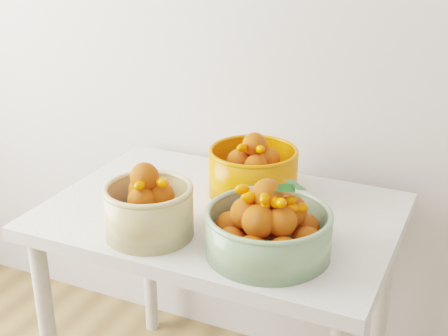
{
  "coord_description": "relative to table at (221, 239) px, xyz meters",
  "views": [
    {
      "loc": [
        0.4,
        0.13,
        1.56
      ],
      "look_at": [
        -0.24,
        1.52,
        0.92
      ],
      "focal_mm": 50.0,
      "sensor_mm": 36.0,
      "label": 1
    }
  ],
  "objects": [
    {
      "name": "bowl_green",
      "position": [
        0.21,
        -0.17,
        0.17
      ],
      "size": [
        0.33,
        0.33,
        0.2
      ],
      "rotation": [
        0.0,
        0.0,
        0.04
      ],
      "color": "gray",
      "rests_on": "table"
    },
    {
      "name": "table",
      "position": [
        0.0,
        0.0,
        0.0
      ],
      "size": [
        1.0,
        0.7,
        0.75
      ],
      "color": "silver",
      "rests_on": "ground"
    },
    {
      "name": "bowl_cream",
      "position": [
        -0.11,
        -0.21,
        0.17
      ],
      "size": [
        0.31,
        0.31,
        0.2
      ],
      "rotation": [
        0.0,
        0.0,
        0.39
      ],
      "color": "tan",
      "rests_on": "table"
    },
    {
      "name": "bowl_orange",
      "position": [
        0.04,
        0.14,
        0.17
      ],
      "size": [
        0.32,
        0.32,
        0.19
      ],
      "rotation": [
        0.0,
        0.0,
        0.2
      ],
      "color": "#E05C05",
      "rests_on": "table"
    }
  ]
}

